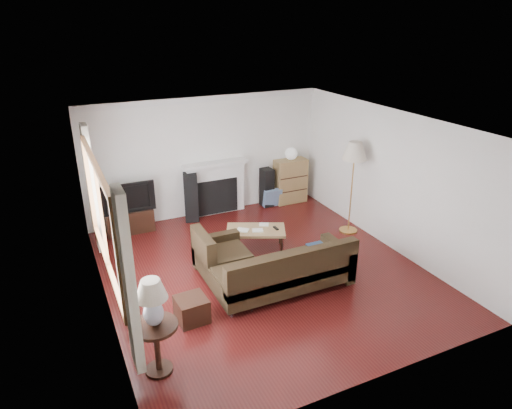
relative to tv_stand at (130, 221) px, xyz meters
name	(u,v)px	position (x,y,z in m)	size (l,w,h in m)	color
room	(264,202)	(1.72, -2.50, 1.02)	(5.10, 5.60, 2.54)	#491210
window	(102,217)	(-0.73, -2.70, 1.32)	(0.12, 2.74, 1.54)	#936136
curtain_near	(129,283)	(-0.68, -4.22, 1.17)	(0.10, 0.35, 2.10)	beige
curtain_far	(93,189)	(-0.68, -1.18, 1.17)	(0.10, 0.35, 2.10)	beige
fireplace	(216,188)	(1.87, 0.14, 0.35)	(1.40, 0.26, 1.15)	white
tv_stand	(130,221)	(0.00, 0.00, 0.00)	(0.91, 0.41, 0.45)	black
television	(127,196)	(0.00, 0.00, 0.52)	(1.03, 0.13, 0.59)	black
speaker_left	(191,197)	(1.28, 0.02, 0.28)	(0.28, 0.33, 1.00)	black
speaker_right	(267,187)	(3.04, 0.05, 0.20)	(0.24, 0.29, 0.86)	black
bookshelf	(290,181)	(3.62, 0.03, 0.27)	(0.73, 0.35, 1.00)	olive
globe_lamp	(291,154)	(3.62, 0.03, 0.91)	(0.27, 0.27, 0.27)	white
sectional_sofa	(283,268)	(1.76, -3.11, 0.15)	(2.35, 1.71, 0.76)	black
coffee_table	(256,239)	(1.93, -1.73, -0.02)	(1.05, 0.57, 0.41)	olive
footstool	(192,309)	(0.24, -3.25, -0.05)	(0.42, 0.42, 0.35)	black
floor_lamp	(352,188)	(3.92, -1.83, 0.68)	(0.47, 0.47, 1.82)	#C28D43
side_table	(157,348)	(-0.43, -4.04, 0.11)	(0.54, 0.54, 0.67)	black
table_lamp	(152,303)	(-0.43, -4.04, 0.74)	(0.36, 0.36, 0.59)	silver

